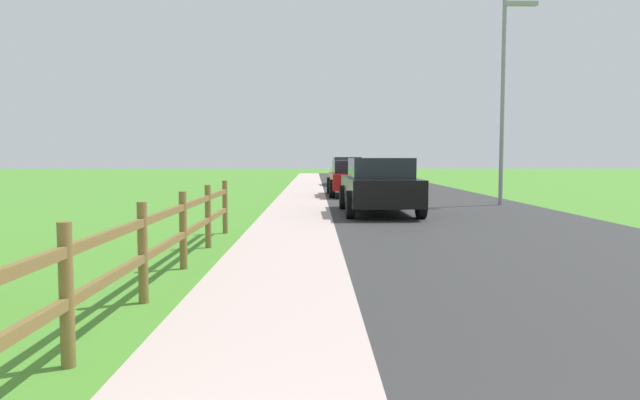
% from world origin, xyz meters
% --- Properties ---
extents(ground_plane, '(120.00, 120.00, 0.00)m').
position_xyz_m(ground_plane, '(0.00, 25.00, 0.00)').
color(ground_plane, '#4B8C2D').
extents(road_asphalt, '(7.00, 66.00, 0.01)m').
position_xyz_m(road_asphalt, '(3.50, 27.00, 0.00)').
color(road_asphalt, '#313131').
rests_on(road_asphalt, ground).
extents(curb_concrete, '(6.00, 66.00, 0.01)m').
position_xyz_m(curb_concrete, '(-3.00, 27.00, 0.00)').
color(curb_concrete, '#C1ABA4').
rests_on(curb_concrete, ground).
extents(grass_verge, '(5.00, 66.00, 0.00)m').
position_xyz_m(grass_verge, '(-4.50, 27.00, 0.01)').
color(grass_verge, '#4B8C2D').
rests_on(grass_verge, ground).
extents(rail_fence, '(0.11, 12.08, 1.14)m').
position_xyz_m(rail_fence, '(-2.39, 5.92, 0.66)').
color(rail_fence, brown).
rests_on(rail_fence, ground).
extents(parked_suv_black, '(2.17, 4.83, 1.62)m').
position_xyz_m(parked_suv_black, '(1.41, 16.40, 0.82)').
color(parked_suv_black, black).
rests_on(parked_suv_black, ground).
extents(parked_car_red, '(2.15, 4.60, 1.51)m').
position_xyz_m(parked_car_red, '(1.17, 24.36, 0.79)').
color(parked_car_red, maroon).
rests_on(parked_car_red, ground).
extents(parked_car_beige, '(2.04, 4.75, 1.66)m').
position_xyz_m(parked_car_beige, '(1.48, 34.30, 0.83)').
color(parked_car_beige, '#C6B793').
rests_on(parked_car_beige, ground).
extents(street_lamp, '(1.17, 0.20, 6.95)m').
position_xyz_m(street_lamp, '(6.03, 19.38, 4.09)').
color(street_lamp, gray).
rests_on(street_lamp, ground).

